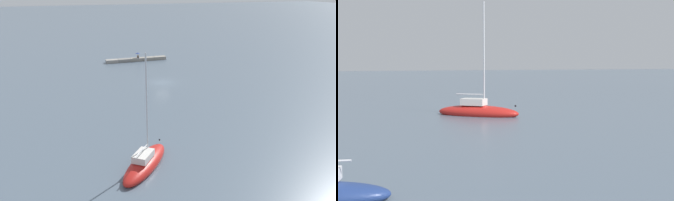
% 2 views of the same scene
% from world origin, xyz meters
% --- Properties ---
extents(ground_plane, '(500.00, 500.00, 0.00)m').
position_xyz_m(ground_plane, '(0.00, 0.00, 0.00)').
color(ground_plane, slate).
extents(seawall_pier, '(14.13, 1.57, 0.71)m').
position_xyz_m(seawall_pier, '(0.00, -19.00, 0.35)').
color(seawall_pier, gray).
rests_on(seawall_pier, ground_plane).
extents(person_seated_brown_left, '(0.44, 0.63, 0.73)m').
position_xyz_m(person_seated_brown_left, '(-0.37, -18.84, 0.96)').
color(person_seated_brown_left, '#1E2333').
rests_on(person_seated_brown_left, seawall_pier).
extents(umbrella_open_navy, '(1.11, 1.11, 1.25)m').
position_xyz_m(umbrella_open_navy, '(-0.37, -19.05, 1.80)').
color(umbrella_open_navy, black).
rests_on(umbrella_open_navy, seawall_pier).
extents(sailboat_red_far, '(7.16, 8.03, 11.49)m').
position_xyz_m(sailboat_red_far, '(10.74, 27.32, 0.41)').
color(sailboat_red_far, red).
rests_on(sailboat_red_far, ground_plane).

